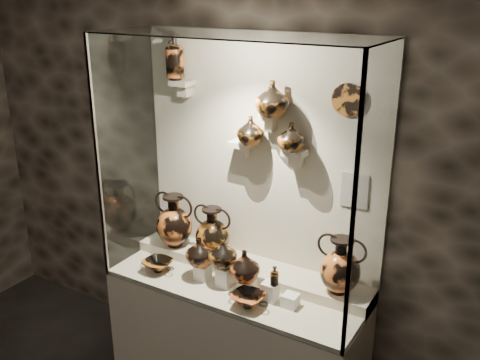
% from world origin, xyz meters
% --- Properties ---
extents(wall_back, '(5.00, 0.02, 3.20)m').
position_xyz_m(wall_back, '(0.00, 2.50, 1.60)').
color(wall_back, black).
rests_on(wall_back, ground).
extents(plinth, '(1.70, 0.60, 0.80)m').
position_xyz_m(plinth, '(0.00, 2.18, 0.40)').
color(plinth, beige).
rests_on(plinth, floor).
extents(front_tier, '(1.68, 0.58, 0.03)m').
position_xyz_m(front_tier, '(0.00, 2.18, 0.82)').
color(front_tier, beige).
rests_on(front_tier, plinth).
extents(rear_tier, '(1.70, 0.25, 0.10)m').
position_xyz_m(rear_tier, '(0.00, 2.35, 0.85)').
color(rear_tier, beige).
rests_on(rear_tier, plinth).
extents(back_panel, '(1.70, 0.03, 1.60)m').
position_xyz_m(back_panel, '(0.00, 2.50, 1.60)').
color(back_panel, beige).
rests_on(back_panel, plinth).
extents(glass_front, '(1.70, 0.01, 1.60)m').
position_xyz_m(glass_front, '(0.00, 1.88, 1.60)').
color(glass_front, white).
rests_on(glass_front, plinth).
extents(glass_left, '(0.01, 0.60, 1.60)m').
position_xyz_m(glass_left, '(-0.85, 2.18, 1.60)').
color(glass_left, white).
rests_on(glass_left, plinth).
extents(glass_right, '(0.01, 0.60, 1.60)m').
position_xyz_m(glass_right, '(0.85, 2.18, 1.60)').
color(glass_right, white).
rests_on(glass_right, plinth).
extents(glass_top, '(1.70, 0.60, 0.01)m').
position_xyz_m(glass_top, '(0.00, 2.18, 2.40)').
color(glass_top, white).
rests_on(glass_top, back_panel).
extents(frame_post_left, '(0.02, 0.02, 1.60)m').
position_xyz_m(frame_post_left, '(-0.84, 1.89, 1.60)').
color(frame_post_left, gray).
rests_on(frame_post_left, plinth).
extents(frame_post_right, '(0.02, 0.02, 1.60)m').
position_xyz_m(frame_post_right, '(0.84, 1.89, 1.60)').
color(frame_post_right, gray).
rests_on(frame_post_right, plinth).
extents(pedestal_a, '(0.09, 0.09, 0.10)m').
position_xyz_m(pedestal_a, '(-0.22, 2.13, 0.88)').
color(pedestal_a, white).
rests_on(pedestal_a, front_tier).
extents(pedestal_b, '(0.09, 0.09, 0.13)m').
position_xyz_m(pedestal_b, '(-0.05, 2.13, 0.90)').
color(pedestal_b, white).
rests_on(pedestal_b, front_tier).
extents(pedestal_c, '(0.09, 0.09, 0.09)m').
position_xyz_m(pedestal_c, '(0.12, 2.13, 0.88)').
color(pedestal_c, white).
rests_on(pedestal_c, front_tier).
extents(pedestal_d, '(0.09, 0.09, 0.12)m').
position_xyz_m(pedestal_d, '(0.28, 2.13, 0.89)').
color(pedestal_d, white).
rests_on(pedestal_d, front_tier).
extents(pedestal_e, '(0.09, 0.09, 0.08)m').
position_xyz_m(pedestal_e, '(0.42, 2.13, 0.87)').
color(pedestal_e, white).
rests_on(pedestal_e, front_tier).
extents(bracket_ul, '(0.14, 0.12, 0.04)m').
position_xyz_m(bracket_ul, '(-0.55, 2.42, 2.05)').
color(bracket_ul, beige).
rests_on(bracket_ul, back_panel).
extents(bracket_ca, '(0.14, 0.12, 0.04)m').
position_xyz_m(bracket_ca, '(-0.10, 2.42, 1.70)').
color(bracket_ca, beige).
rests_on(bracket_ca, back_panel).
extents(bracket_cb, '(0.10, 0.12, 0.04)m').
position_xyz_m(bracket_cb, '(0.10, 2.42, 1.90)').
color(bracket_cb, beige).
rests_on(bracket_cb, back_panel).
extents(bracket_cc, '(0.14, 0.12, 0.04)m').
position_xyz_m(bracket_cc, '(0.28, 2.42, 1.70)').
color(bracket_cc, beige).
rests_on(bracket_cc, back_panel).
extents(amphora_left, '(0.35, 0.35, 0.38)m').
position_xyz_m(amphora_left, '(-0.59, 2.32, 1.09)').
color(amphora_left, '#BE5D24').
rests_on(amphora_left, rear_tier).
extents(amphora_mid, '(0.37, 0.37, 0.35)m').
position_xyz_m(amphora_mid, '(-0.27, 2.33, 1.08)').
color(amphora_mid, '#9A551B').
rests_on(amphora_mid, rear_tier).
extents(amphora_right, '(0.37, 0.37, 0.36)m').
position_xyz_m(amphora_right, '(0.64, 2.33, 1.08)').
color(amphora_right, '#BE5D24').
rests_on(amphora_right, rear_tier).
extents(jug_a, '(0.19, 0.19, 0.19)m').
position_xyz_m(jug_a, '(-0.24, 2.12, 1.03)').
color(jug_a, '#BE5D24').
rests_on(jug_a, pedestal_a).
extents(jug_b, '(0.23, 0.23, 0.19)m').
position_xyz_m(jug_b, '(-0.07, 2.14, 1.06)').
color(jug_b, '#9A551B').
rests_on(jug_b, pedestal_b).
extents(jug_c, '(0.24, 0.24, 0.20)m').
position_xyz_m(jug_c, '(0.10, 2.12, 1.02)').
color(jug_c, '#BE5D24').
rests_on(jug_c, pedestal_c).
extents(lekythos_small, '(0.08, 0.08, 0.14)m').
position_xyz_m(lekythos_small, '(0.32, 2.11, 1.02)').
color(lekythos_small, '#9A551B').
rests_on(lekythos_small, pedestal_d).
extents(kylix_left, '(0.31, 0.29, 0.10)m').
position_xyz_m(kylix_left, '(-0.53, 2.05, 0.88)').
color(kylix_left, '#9A551B').
rests_on(kylix_left, front_tier).
extents(kylix_right, '(0.32, 0.29, 0.10)m').
position_xyz_m(kylix_right, '(0.20, 2.00, 0.88)').
color(kylix_right, '#BE5D24').
rests_on(kylix_right, front_tier).
extents(lekythos_tall, '(0.14, 0.14, 0.33)m').
position_xyz_m(lekythos_tall, '(-0.59, 2.40, 2.23)').
color(lekythos_tall, '#BE5D24').
rests_on(lekythos_tall, bracket_ul).
extents(ovoid_vase_a, '(0.22, 0.22, 0.18)m').
position_xyz_m(ovoid_vase_a, '(-0.01, 2.38, 1.81)').
color(ovoid_vase_a, '#9A551B').
rests_on(ovoid_vase_a, bracket_ca).
extents(ovoid_vase_b, '(0.21, 0.21, 0.21)m').
position_xyz_m(ovoid_vase_b, '(0.14, 2.37, 2.02)').
color(ovoid_vase_b, '#9A551B').
rests_on(ovoid_vase_b, bracket_cb).
extents(ovoid_vase_c, '(0.20, 0.20, 0.17)m').
position_xyz_m(ovoid_vase_c, '(0.27, 2.39, 1.80)').
color(ovoid_vase_c, '#9A551B').
rests_on(ovoid_vase_c, bracket_cc).
extents(wall_plate, '(0.19, 0.02, 0.19)m').
position_xyz_m(wall_plate, '(0.57, 2.47, 2.04)').
color(wall_plate, '#BD6D25').
rests_on(wall_plate, back_panel).
extents(info_placard, '(0.16, 0.01, 0.21)m').
position_xyz_m(info_placard, '(0.65, 2.47, 1.51)').
color(info_placard, beige).
rests_on(info_placard, back_panel).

